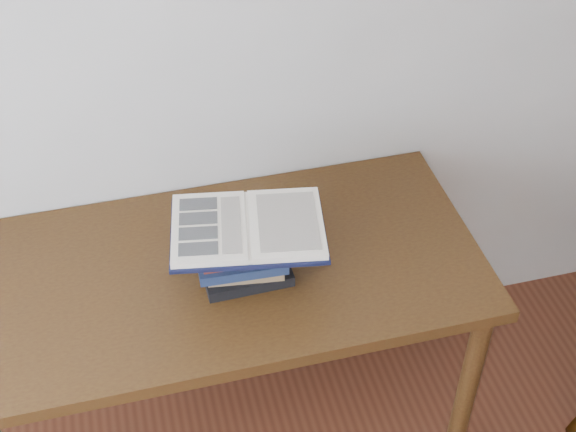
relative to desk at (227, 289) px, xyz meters
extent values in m
cube|color=silver|center=(-0.06, 0.37, 0.62)|extent=(3.50, 0.04, 2.60)
cube|color=#422B10|center=(0.00, 0.00, 0.08)|extent=(1.45, 0.73, 0.04)
cylinder|color=#422B10|center=(0.67, -0.30, -0.31)|extent=(0.06, 0.06, 0.74)
cylinder|color=#422B10|center=(-0.67, 0.30, -0.31)|extent=(0.06, 0.06, 0.74)
cylinder|color=#422B10|center=(0.67, 0.30, -0.31)|extent=(0.06, 0.06, 0.74)
cube|color=black|center=(0.05, -0.04, 0.11)|extent=(0.24, 0.18, 0.03)
cube|color=#8B6847|center=(0.05, -0.05, 0.14)|extent=(0.22, 0.15, 0.03)
cube|color=#171E45|center=(0.04, -0.04, 0.17)|extent=(0.25, 0.19, 0.03)
cube|color=maroon|center=(0.04, -0.03, 0.20)|extent=(0.22, 0.16, 0.03)
cube|color=maroon|center=(0.04, -0.04, 0.23)|extent=(0.21, 0.17, 0.03)
cube|color=black|center=(0.04, -0.04, 0.26)|extent=(0.24, 0.15, 0.03)
cube|color=black|center=(0.06, -0.07, 0.28)|extent=(0.44, 0.34, 0.01)
cube|color=beige|center=(-0.04, -0.05, 0.30)|extent=(0.23, 0.29, 0.02)
cube|color=beige|center=(0.16, -0.08, 0.30)|extent=(0.23, 0.29, 0.02)
cylinder|color=beige|center=(0.06, -0.07, 0.29)|extent=(0.06, 0.26, 0.01)
cube|color=black|center=(-0.05, 0.04, 0.31)|extent=(0.11, 0.06, 0.00)
cube|color=black|center=(-0.06, -0.02, 0.31)|extent=(0.11, 0.06, 0.00)
cube|color=black|center=(-0.07, -0.07, 0.31)|extent=(0.11, 0.06, 0.00)
cube|color=black|center=(-0.08, -0.13, 0.31)|extent=(0.11, 0.06, 0.00)
cube|color=#B8AD9F|center=(0.02, -0.06, 0.31)|extent=(0.09, 0.22, 0.00)
cube|color=#B8AD9F|center=(0.16, -0.09, 0.31)|extent=(0.19, 0.25, 0.00)
camera|label=1|loc=(-0.22, -1.58, 1.71)|focal=50.00mm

